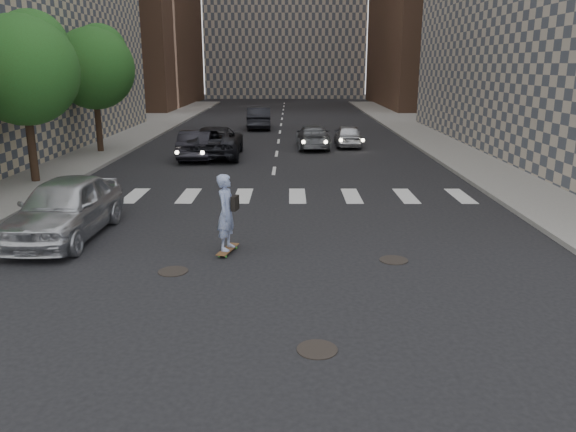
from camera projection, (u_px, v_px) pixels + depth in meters
name	position (u px, v px, depth m)	size (l,w,h in m)	color
ground	(255.00, 292.00, 11.94)	(160.00, 160.00, 0.00)	black
sidewalk_left	(17.00, 149.00, 31.28)	(13.00, 80.00, 0.15)	gray
sidewalk_right	(538.00, 150.00, 31.16)	(13.00, 80.00, 0.15)	gray
tree_b	(25.00, 65.00, 21.50)	(4.20, 4.20, 6.60)	#382619
tree_c	(95.00, 65.00, 29.22)	(4.20, 4.20, 6.60)	#382619
manhole_a	(317.00, 349.00, 9.52)	(0.70, 0.70, 0.02)	black
manhole_b	(173.00, 271.00, 13.10)	(0.70, 0.70, 0.02)	black
manhole_c	(394.00, 260.00, 13.85)	(0.70, 0.70, 0.02)	black
skateboarder	(227.00, 212.00, 14.13)	(0.63, 1.06, 2.05)	brown
silver_sedan	(65.00, 208.00, 15.51)	(2.01, 4.99, 1.70)	silver
traffic_car_a	(197.00, 144.00, 28.53)	(1.56, 4.47, 1.47)	black
traffic_car_b	(313.00, 137.00, 32.14)	(1.84, 4.54, 1.32)	#595B60
traffic_car_c	(216.00, 142.00, 29.11)	(2.62, 5.68, 1.58)	black
traffic_car_d	(348.00, 135.00, 32.83)	(1.53, 3.80, 1.29)	#B6B8BE
traffic_car_e	(259.00, 118.00, 41.82)	(1.69, 4.85, 1.60)	black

